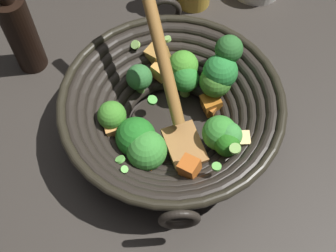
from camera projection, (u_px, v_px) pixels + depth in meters
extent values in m
plane|color=#332D28|center=(171.00, 129.00, 0.70)|extent=(4.00, 4.00, 0.00)
cylinder|color=black|center=(171.00, 127.00, 0.69)|extent=(0.13, 0.13, 0.01)
torus|color=black|center=(171.00, 123.00, 0.68)|extent=(0.18, 0.18, 0.02)
torus|color=black|center=(171.00, 120.00, 0.67)|extent=(0.20, 0.20, 0.02)
torus|color=black|center=(171.00, 117.00, 0.66)|extent=(0.22, 0.22, 0.02)
torus|color=black|center=(171.00, 114.00, 0.66)|extent=(0.25, 0.25, 0.02)
torus|color=black|center=(171.00, 111.00, 0.65)|extent=(0.27, 0.27, 0.02)
torus|color=black|center=(171.00, 107.00, 0.64)|extent=(0.29, 0.29, 0.02)
torus|color=black|center=(171.00, 104.00, 0.63)|extent=(0.32, 0.32, 0.02)
torus|color=black|center=(172.00, 100.00, 0.62)|extent=(0.33, 0.33, 0.01)
torus|color=black|center=(166.00, 11.00, 0.71)|extent=(0.05, 0.01, 0.05)
torus|color=black|center=(179.00, 220.00, 0.53)|extent=(0.05, 0.01, 0.05)
cylinder|color=#83C052|center=(218.00, 84.00, 0.68)|extent=(0.03, 0.03, 0.02)
sphere|color=#298236|center=(220.00, 72.00, 0.66)|extent=(0.05, 0.05, 0.05)
cylinder|color=#669838|center=(218.00, 143.00, 0.64)|extent=(0.03, 0.03, 0.02)
sphere|color=green|center=(220.00, 133.00, 0.62)|extent=(0.05, 0.05, 0.05)
cylinder|color=#629844|center=(140.00, 88.00, 0.70)|extent=(0.02, 0.02, 0.02)
sphere|color=#337437|center=(139.00, 77.00, 0.67)|extent=(0.04, 0.04, 0.04)
cylinder|color=#64AF4B|center=(225.00, 151.00, 0.62)|extent=(0.02, 0.02, 0.02)
sphere|color=#25701A|center=(227.00, 143.00, 0.61)|extent=(0.04, 0.04, 0.04)
cylinder|color=#60983E|center=(214.00, 92.00, 0.69)|extent=(0.02, 0.02, 0.02)
sphere|color=#43822C|center=(216.00, 81.00, 0.66)|extent=(0.05, 0.05, 0.05)
cylinder|color=#79B558|center=(147.00, 160.00, 0.64)|extent=(0.03, 0.03, 0.01)
sphere|color=green|center=(147.00, 150.00, 0.61)|extent=(0.06, 0.06, 0.06)
cylinder|color=#7B9C48|center=(185.00, 89.00, 0.70)|extent=(0.02, 0.02, 0.02)
sphere|color=#2D7F2F|center=(185.00, 79.00, 0.68)|extent=(0.04, 0.04, 0.04)
cylinder|color=#6C9D40|center=(141.00, 144.00, 0.65)|extent=(0.01, 0.02, 0.02)
sphere|color=#31823D|center=(140.00, 136.00, 0.63)|extent=(0.04, 0.04, 0.04)
cylinder|color=#6EB449|center=(183.00, 77.00, 0.71)|extent=(0.02, 0.02, 0.02)
sphere|color=#4B9D2E|center=(183.00, 66.00, 0.68)|extent=(0.05, 0.05, 0.05)
cylinder|color=#84B35D|center=(137.00, 147.00, 0.65)|extent=(0.02, 0.02, 0.01)
sphere|color=#227422|center=(136.00, 137.00, 0.62)|extent=(0.06, 0.06, 0.06)
cylinder|color=#83B557|center=(114.00, 123.00, 0.65)|extent=(0.02, 0.02, 0.01)
sphere|color=#448F2C|center=(112.00, 115.00, 0.63)|extent=(0.04, 0.04, 0.04)
cylinder|color=#66A241|center=(227.00, 60.00, 0.67)|extent=(0.02, 0.02, 0.02)
sphere|color=#2B672B|center=(229.00, 49.00, 0.65)|extent=(0.04, 0.04, 0.04)
cylinder|color=olive|center=(226.00, 144.00, 0.63)|extent=(0.02, 0.02, 0.02)
sphere|color=green|center=(229.00, 135.00, 0.61)|extent=(0.04, 0.04, 0.04)
cube|color=#C8671F|center=(147.00, 161.00, 0.62)|extent=(0.04, 0.04, 0.03)
cube|color=gold|center=(157.00, 54.00, 0.69)|extent=(0.05, 0.04, 0.04)
cube|color=#E2984E|center=(113.00, 128.00, 0.64)|extent=(0.03, 0.03, 0.03)
cube|color=#BE6B1F|center=(211.00, 104.00, 0.68)|extent=(0.04, 0.04, 0.03)
cube|color=#DFBC71|center=(241.00, 140.00, 0.62)|extent=(0.02, 0.02, 0.03)
cube|color=orange|center=(189.00, 167.00, 0.59)|extent=(0.04, 0.04, 0.03)
cube|color=#BF6B26|center=(212.00, 107.00, 0.68)|extent=(0.03, 0.03, 0.03)
cube|color=gold|center=(161.00, 70.00, 0.69)|extent=(0.04, 0.04, 0.03)
cylinder|color=#56B247|center=(152.00, 100.00, 0.67)|extent=(0.02, 0.02, 0.01)
cylinder|color=#6BC651|center=(124.00, 169.00, 0.58)|extent=(0.02, 0.01, 0.01)
cylinder|color=#56B247|center=(124.00, 131.00, 0.64)|extent=(0.01, 0.02, 0.01)
cylinder|color=#6BC651|center=(216.00, 167.00, 0.57)|extent=(0.02, 0.02, 0.01)
cylinder|color=#99D166|center=(166.00, 39.00, 0.69)|extent=(0.02, 0.02, 0.01)
cylinder|color=#99D166|center=(184.00, 79.00, 0.69)|extent=(0.02, 0.02, 0.01)
cylinder|color=#99D166|center=(235.00, 149.00, 0.58)|extent=(0.02, 0.02, 0.01)
cylinder|color=#99D166|center=(136.00, 45.00, 0.69)|extent=(0.02, 0.02, 0.01)
cylinder|color=#6BC651|center=(120.00, 159.00, 0.60)|extent=(0.02, 0.02, 0.01)
cylinder|color=#99D166|center=(229.00, 137.00, 0.60)|extent=(0.02, 0.02, 0.01)
cube|color=#9E6B38|center=(184.00, 145.00, 0.63)|extent=(0.07, 0.08, 0.01)
cylinder|color=#A46F35|center=(156.00, 29.00, 0.59)|extent=(0.08, 0.21, 0.20)
cylinder|color=black|center=(22.00, 35.00, 0.70)|extent=(0.05, 0.05, 0.15)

